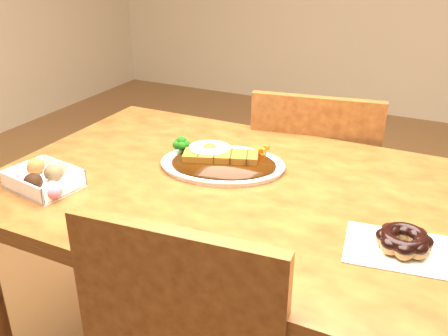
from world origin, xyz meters
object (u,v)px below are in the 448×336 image
at_px(donut_box, 42,178).
at_px(pon_de_ring, 404,241).
at_px(chair_far, 314,194).
at_px(table, 236,219).
at_px(katsu_curry_plate, 221,161).

bearing_deg(donut_box, pon_de_ring, 7.02).
height_order(chair_far, donut_box, chair_far).
relative_size(table, donut_box, 6.34).
bearing_deg(katsu_curry_plate, chair_far, 73.45).
xyz_separation_m(table, chair_far, (0.05, 0.54, -0.17)).
distance_m(katsu_curry_plate, pon_de_ring, 0.53).
xyz_separation_m(chair_far, donut_box, (-0.47, -0.75, 0.29)).
relative_size(table, chair_far, 1.38).
relative_size(donut_box, pon_de_ring, 0.80).
bearing_deg(chair_far, pon_de_ring, 108.97).
relative_size(chair_far, donut_box, 4.60).
bearing_deg(chair_far, katsu_curry_plate, 64.02).
bearing_deg(table, pon_de_ring, -15.96).
distance_m(chair_far, pon_de_ring, 0.80).
distance_m(table, donut_box, 0.49).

